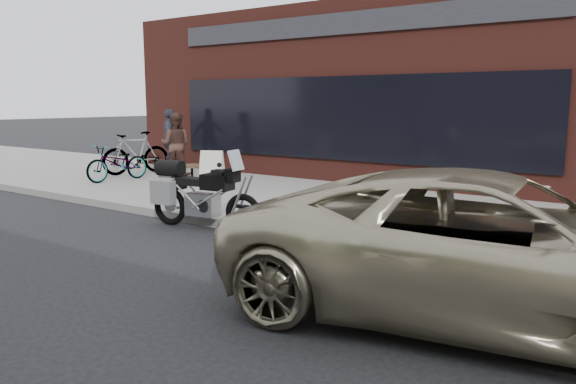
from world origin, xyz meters
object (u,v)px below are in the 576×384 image
Objects in this scene: sandwich_sign at (212,169)px; cafe_patron_left at (176,144)px; cafe_patron_right at (170,140)px; motorcycle at (197,194)px; minivan at (495,248)px; bicycle_front at (118,163)px; cafe_table at (192,166)px; bicycle_rear at (136,153)px.

cafe_patron_left reaches higher than sandwich_sign.
sandwich_sign is 0.48× the size of cafe_patron_right.
motorcycle is 1.22× the size of cafe_patron_right.
bicycle_front is (-10.09, 3.40, -0.13)m from minivan.
cafe_table is 0.43× the size of cafe_patron_left.
cafe_table is at bearing 36.04° from bicycle_front.
cafe_table is (2.28, -0.16, -0.20)m from bicycle_rear.
motorcycle is at bearing 110.08° from cafe_patron_left.
motorcycle is 5.38m from bicycle_front.
bicycle_front is 1.02× the size of cafe_patron_left.
sandwich_sign is at bearing 120.64° from motorcycle.
cafe_patron_left reaches higher than bicycle_rear.
motorcycle is at bearing -15.31° from bicycle_rear.
bicycle_front is at bearing 147.24° from motorcycle.
cafe_patron_left is at bearing 131.42° from motorcycle.
bicycle_rear is at bearing 140.51° from motorcycle.
cafe_patron_left is at bearing 52.84° from minivan.
bicycle_front is 0.97× the size of cafe_patron_right.
motorcycle is 6.53m from bicycle_rear.
motorcycle is at bearing -174.98° from cafe_patron_right.
motorcycle reaches higher than cafe_table.
bicycle_front is (-4.92, 2.18, 0.01)m from motorcycle.
cafe_patron_left is (1.13, 0.41, 0.26)m from bicycle_rear.
motorcycle is 1.28× the size of cafe_patron_left.
motorcycle reaches higher than bicycle_front.
cafe_patron_right reaches higher than sandwich_sign.
bicycle_front is 2.39× the size of cafe_table.
minivan is 2.75× the size of bicycle_rear.
motorcycle is 1.12× the size of bicycle_rear.
cafe_table is (-3.33, 3.17, -0.06)m from motorcycle.
minivan is 3.06× the size of bicycle_front.
cafe_patron_right is (-3.06, 1.53, 0.45)m from sandwich_sign.
minivan is 3.14× the size of cafe_patron_left.
bicycle_rear is 2.30m from cafe_table.
bicycle_front is 2.21m from cafe_patron_right.
bicycle_front is at bearing 61.36° from minivan.
minivan is 11.70m from bicycle_rear.
motorcycle is 5.31m from minivan.
sandwich_sign is at bearing 126.40° from cafe_patron_left.
motorcycle reaches higher than sandwich_sign.
cafe_patron_right is at bearing 150.38° from cafe_table.
cafe_patron_left is (-2.20, 0.95, 0.41)m from sandwich_sign.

